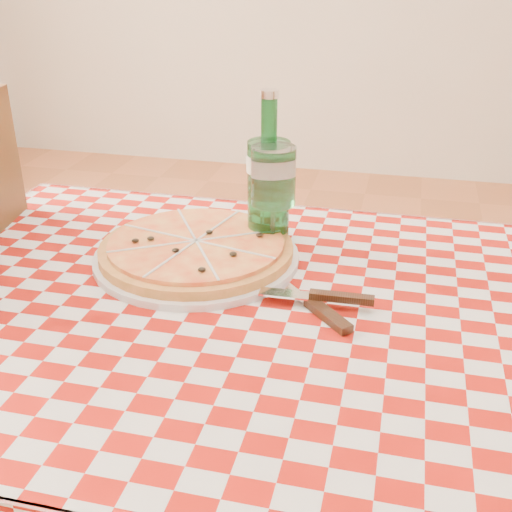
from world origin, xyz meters
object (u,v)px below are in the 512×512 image
at_px(dining_table, 259,358).
at_px(wine_glass, 273,202).
at_px(water_bottle, 269,171).
at_px(pizza_plate, 196,248).

xyz_separation_m(dining_table, wine_glass, (-0.02, 0.20, 0.20)).
distance_m(dining_table, wine_glass, 0.28).
xyz_separation_m(water_bottle, wine_glass, (0.02, -0.04, -0.05)).
xyz_separation_m(dining_table, water_bottle, (-0.04, 0.24, 0.25)).
height_order(dining_table, water_bottle, water_bottle).
bearing_deg(pizza_plate, dining_table, -42.33).
height_order(dining_table, pizza_plate, pizza_plate).
relative_size(pizza_plate, wine_glass, 1.83).
bearing_deg(pizza_plate, water_bottle, 41.82).
xyz_separation_m(pizza_plate, wine_glass, (0.13, 0.06, 0.08)).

